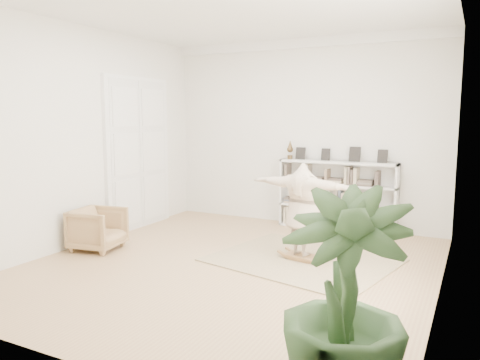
{
  "coord_description": "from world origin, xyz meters",
  "views": [
    {
      "loc": [
        3.07,
        -5.74,
        2.14
      ],
      "look_at": [
        -0.07,
        0.4,
        1.19
      ],
      "focal_mm": 35.0,
      "sensor_mm": 36.0,
      "label": 1
    }
  ],
  "objects_px": {
    "bookshelf": "(337,196)",
    "rocker_board": "(302,256)",
    "person": "(303,207)",
    "armchair": "(98,229)",
    "houseplant": "(343,302)"
  },
  "relations": [
    {
      "from": "rocker_board",
      "to": "bookshelf",
      "type": "bearing_deg",
      "value": 104.2
    },
    {
      "from": "person",
      "to": "houseplant",
      "type": "relative_size",
      "value": 1.04
    },
    {
      "from": "bookshelf",
      "to": "rocker_board",
      "type": "xyz_separation_m",
      "value": [
        0.09,
        -2.14,
        -0.57
      ]
    },
    {
      "from": "bookshelf",
      "to": "person",
      "type": "distance_m",
      "value": 2.15
    },
    {
      "from": "armchair",
      "to": "houseplant",
      "type": "bearing_deg",
      "value": -126.06
    },
    {
      "from": "bookshelf",
      "to": "armchair",
      "type": "height_order",
      "value": "bookshelf"
    },
    {
      "from": "bookshelf",
      "to": "houseplant",
      "type": "relative_size",
      "value": 1.35
    },
    {
      "from": "bookshelf",
      "to": "rocker_board",
      "type": "bearing_deg",
      "value": -87.61
    },
    {
      "from": "bookshelf",
      "to": "rocker_board",
      "type": "distance_m",
      "value": 2.22
    },
    {
      "from": "rocker_board",
      "to": "person",
      "type": "xyz_separation_m",
      "value": [
        0.0,
        0.0,
        0.75
      ]
    },
    {
      "from": "houseplant",
      "to": "armchair",
      "type": "bearing_deg",
      "value": 153.34
    },
    {
      "from": "bookshelf",
      "to": "armchair",
      "type": "distance_m",
      "value": 4.33
    },
    {
      "from": "bookshelf",
      "to": "person",
      "type": "height_order",
      "value": "bookshelf"
    },
    {
      "from": "armchair",
      "to": "houseplant",
      "type": "distance_m",
      "value": 5.14
    },
    {
      "from": "armchair",
      "to": "rocker_board",
      "type": "bearing_deg",
      "value": -82.92
    }
  ]
}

